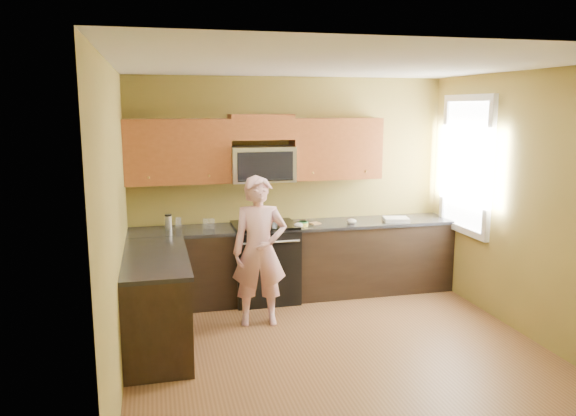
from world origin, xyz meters
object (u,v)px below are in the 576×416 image
object	(u,v)px
stove	(265,262)
butter_tub	(303,226)
woman	(260,251)
microwave	(262,181)
travel_mug	(169,229)
frying_pan	(266,225)

from	to	relation	value
stove	butter_tub	world-z (taller)	butter_tub
woman	butter_tub	size ratio (longest dim) A/B	14.66
microwave	travel_mug	distance (m)	1.25
woman	butter_tub	world-z (taller)	woman
stove	microwave	world-z (taller)	microwave
stove	butter_tub	xyz separation A→B (m)	(0.45, -0.12, 0.45)
woman	butter_tub	xyz separation A→B (m)	(0.66, 0.62, 0.11)
butter_tub	woman	bearing A→B (deg)	-136.71
stove	frying_pan	size ratio (longest dim) A/B	1.94
frying_pan	stove	bearing A→B (deg)	91.62
woman	frying_pan	bearing A→B (deg)	79.60
woman	frying_pan	distance (m)	0.69
stove	woman	bearing A→B (deg)	-105.39
woman	travel_mug	bearing A→B (deg)	144.23
stove	frying_pan	xyz separation A→B (m)	(-0.00, -0.10, 0.47)
stove	microwave	size ratio (longest dim) A/B	1.25
butter_tub	microwave	bearing A→B (deg)	151.14
woman	travel_mug	size ratio (longest dim) A/B	9.22
stove	travel_mug	world-z (taller)	travel_mug
travel_mug	butter_tub	bearing A→B (deg)	-8.50
stove	frying_pan	distance (m)	0.48
woman	microwave	bearing A→B (deg)	83.72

